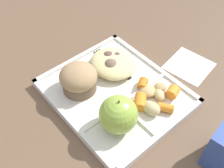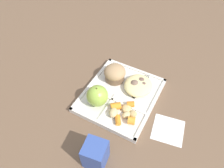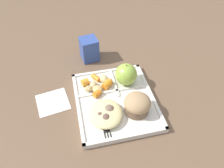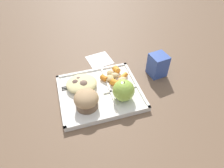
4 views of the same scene
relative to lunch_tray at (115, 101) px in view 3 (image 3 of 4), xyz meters
The scene contains 19 objects.
ground 0.01m from the lunch_tray, ahead, with size 6.00×6.00×0.00m, color brown.
lunch_tray is the anchor object (origin of this frame).
green_apple 0.10m from the lunch_tray, 142.17° to the left, with size 0.08×0.08×0.08m.
bran_muffin 0.09m from the lunch_tray, 42.96° to the left, with size 0.09×0.09×0.07m.
carrot_slice_near_corner 0.07m from the lunch_tray, 167.81° to the right, with size 0.03×0.03×0.04m, color orange.
carrot_slice_center 0.12m from the lunch_tray, 157.34° to the right, with size 0.02×0.02×0.03m, color orange.
carrot_slice_large 0.13m from the lunch_tray, 136.36° to the right, with size 0.03×0.03×0.03m, color orange.
carrot_slice_tilted 0.07m from the lunch_tray, 118.88° to the right, with size 0.02×0.02×0.03m, color orange.
potato_chunk_corner 0.10m from the lunch_tray, 141.35° to the right, with size 0.03×0.02×0.02m, color tan.
potato_chunk_browned 0.10m from the lunch_tray, 128.07° to the right, with size 0.03×0.03×0.02m, color tan.
potato_chunk_large 0.10m from the lunch_tray, 168.27° to the right, with size 0.04×0.03×0.03m, color tan.
potato_chunk_small 0.08m from the lunch_tray, 135.81° to the right, with size 0.04×0.04×0.02m, color tan.
egg_noodle_pile 0.08m from the lunch_tray, 36.76° to the right, with size 0.12×0.11×0.03m, color beige.
meatball_back 0.10m from the lunch_tray, 42.82° to the right, with size 0.03×0.03×0.03m, color brown.
meatball_center 0.10m from the lunch_tray, 30.41° to the right, with size 0.03×0.03×0.03m, color brown.
meatball_side 0.07m from the lunch_tray, 30.75° to the right, with size 0.04×0.04×0.04m, color #755B4C.
plastic_fork 0.10m from the lunch_tray, 33.46° to the right, with size 0.13×0.02×0.00m.
milk_carton 0.27m from the lunch_tray, 169.74° to the right, with size 0.07×0.07×0.10m, color #334C99.
paper_napkin 0.22m from the lunch_tray, 103.45° to the right, with size 0.11×0.11×0.00m, color white.
Camera 3 is at (0.48, -0.12, 0.60)m, focal length 35.58 mm.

